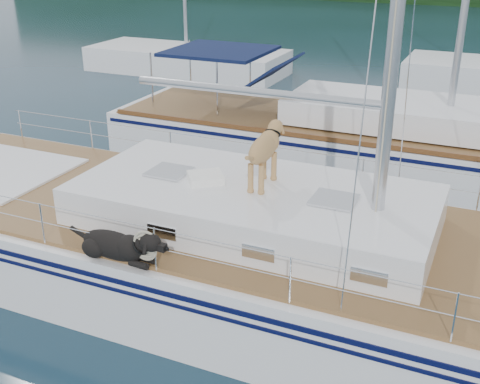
% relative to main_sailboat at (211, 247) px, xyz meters
% --- Properties ---
extents(ground, '(120.00, 120.00, 0.00)m').
position_rel_main_sailboat_xyz_m(ground, '(-0.09, 0.00, -0.68)').
color(ground, black).
rests_on(ground, ground).
extents(main_sailboat, '(12.00, 3.89, 14.01)m').
position_rel_main_sailboat_xyz_m(main_sailboat, '(0.00, 0.00, 0.00)').
color(main_sailboat, white).
rests_on(main_sailboat, ground).
extents(neighbor_sailboat, '(11.00, 3.50, 13.30)m').
position_rel_main_sailboat_xyz_m(neighbor_sailboat, '(0.50, 6.20, -0.05)').
color(neighbor_sailboat, white).
rests_on(neighbor_sailboat, ground).
extents(bg_boat_west, '(8.00, 3.00, 11.65)m').
position_rel_main_sailboat_xyz_m(bg_boat_west, '(-8.09, 14.00, -0.23)').
color(bg_boat_west, white).
rests_on(bg_boat_west, ground).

